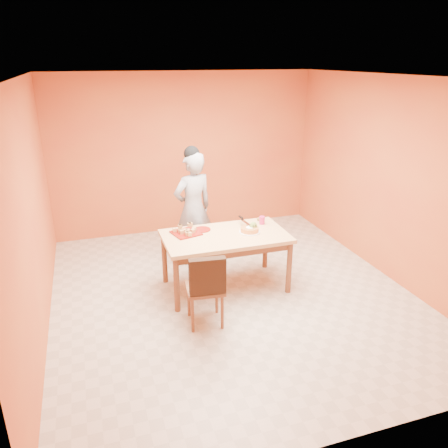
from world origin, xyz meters
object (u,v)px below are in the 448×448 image
object	(u,v)px
dining_chair	(205,287)
person	(193,209)
red_dinner_plate	(202,229)
checker_tin	(261,219)
egg_ornament	(253,227)
magenta_glass	(262,220)
sponge_cake	(250,230)
dining_table	(225,241)
pastry_platter	(186,233)

from	to	relation	value
dining_chair	person	world-z (taller)	person
red_dinner_plate	checker_tin	world-z (taller)	checker_tin
red_dinner_plate	egg_ornament	size ratio (longest dim) A/B	1.63
egg_ornament	magenta_glass	distance (m)	0.31
person	sponge_cake	bearing A→B (deg)	103.23
dining_table	person	world-z (taller)	person
sponge_cake	checker_tin	size ratio (longest dim) A/B	2.27
sponge_cake	dining_table	bearing A→B (deg)	176.27
dining_chair	pastry_platter	bearing A→B (deg)	96.00
person	dining_table	bearing A→B (deg)	86.05
sponge_cake	magenta_glass	size ratio (longest dim) A/B	2.16
egg_ornament	sponge_cake	bearing A→B (deg)	174.40
person	sponge_cake	xyz separation A→B (m)	(0.52, -0.92, -0.04)
dining_table	pastry_platter	distance (m)	0.52
sponge_cake	dining_chair	bearing A→B (deg)	-138.25
pastry_platter	sponge_cake	world-z (taller)	sponge_cake
pastry_platter	magenta_glass	bearing A→B (deg)	1.34
dining_chair	sponge_cake	xyz separation A→B (m)	(0.81, 0.72, 0.33)
pastry_platter	egg_ornament	xyz separation A→B (m)	(0.86, -0.20, 0.06)
egg_ornament	checker_tin	size ratio (longest dim) A/B	1.31
sponge_cake	egg_ornament	size ratio (longest dim) A/B	1.73
pastry_platter	magenta_glass	world-z (taller)	magenta_glass
dining_chair	checker_tin	distance (m)	1.59
dining_table	checker_tin	xyz separation A→B (m)	(0.64, 0.35, 0.11)
checker_tin	pastry_platter	bearing A→B (deg)	-171.62
person	magenta_glass	size ratio (longest dim) A/B	15.45
red_dinner_plate	dining_table	bearing A→B (deg)	-45.91
dining_chair	sponge_cake	distance (m)	1.13
dining_table	checker_tin	world-z (taller)	checker_tin
dining_table	sponge_cake	distance (m)	0.35
pastry_platter	egg_ornament	bearing A→B (deg)	-12.92
checker_tin	red_dinner_plate	bearing A→B (deg)	-173.42
dining_chair	magenta_glass	xyz separation A→B (m)	(1.08, 0.95, 0.34)
checker_tin	magenta_glass	bearing A→B (deg)	-105.52
dining_table	egg_ornament	world-z (taller)	egg_ornament
red_dinner_plate	magenta_glass	bearing A→B (deg)	-2.57
dining_chair	red_dinner_plate	bearing A→B (deg)	82.65
person	red_dinner_plate	world-z (taller)	person
magenta_glass	checker_tin	bearing A→B (deg)	74.48
dining_chair	egg_ornament	xyz separation A→B (m)	(0.86, 0.73, 0.36)
dining_chair	egg_ornament	bearing A→B (deg)	46.62
egg_ornament	dining_chair	bearing A→B (deg)	-156.49
checker_tin	dining_table	bearing A→B (deg)	-151.14
dining_chair	sponge_cake	bearing A→B (deg)	48.06
dining_chair	magenta_glass	world-z (taller)	dining_chair
dining_chair	sponge_cake	size ratio (longest dim) A/B	3.89
dining_table	red_dinner_plate	world-z (taller)	red_dinner_plate
pastry_platter	egg_ornament	distance (m)	0.88
dining_chair	checker_tin	xyz separation A→B (m)	(1.12, 1.09, 0.30)
person	sponge_cake	world-z (taller)	person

